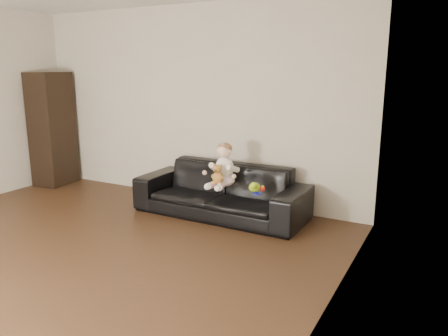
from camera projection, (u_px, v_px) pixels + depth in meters
The scene contains 11 objects.
floor at pixel (24, 275), 3.85m from camera, with size 5.50×5.50×0.00m, color #3D2515.
wall_back at pixel (190, 104), 5.92m from camera, with size 5.00×5.00×0.00m, color #BFB4A0.
wall_right at pixel (302, 158), 2.41m from camera, with size 5.50×5.50×0.00m, color #BFB4A0.
sofa at pixel (221, 191), 5.37m from camera, with size 2.12×0.83×0.62m, color black.
cabinet at pixel (52, 129), 6.72m from camera, with size 0.43×0.59×1.72m, color black.
shelf_item at pixel (51, 104), 6.63m from camera, with size 0.18×0.25×0.28m, color silver.
baby at pixel (223, 167), 5.15m from camera, with size 0.36×0.44×0.52m.
teddy_bear at pixel (218, 175), 5.02m from camera, with size 0.13×0.13×0.24m.
toy_green at pixel (255, 187), 4.95m from camera, with size 0.13×0.15×0.11m, color #AEDA19.
toy_rattle at pixel (263, 189), 4.97m from camera, with size 0.06×0.06×0.06m, color red.
toy_blue_disc at pixel (257, 194), 4.87m from camera, with size 0.09×0.09×0.01m, color #171EB9.
Camera 1 is at (3.24, -2.28, 1.78)m, focal length 35.00 mm.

